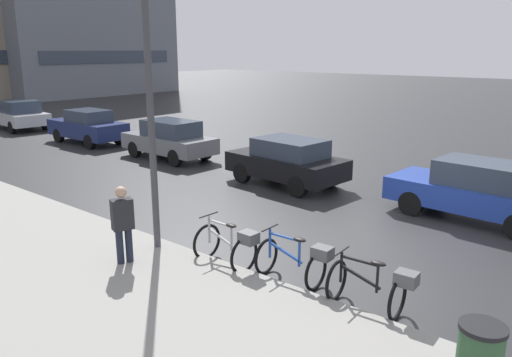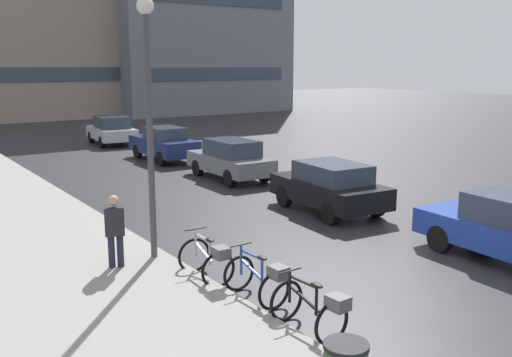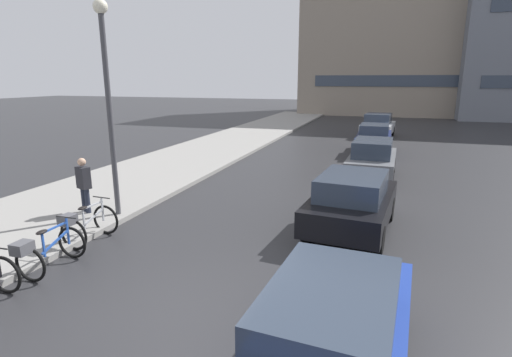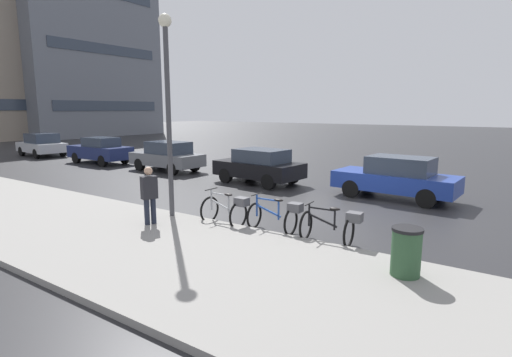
{
  "view_description": "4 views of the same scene",
  "coord_description": "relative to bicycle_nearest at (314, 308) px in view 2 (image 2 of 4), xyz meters",
  "views": [
    {
      "loc": [
        -10.29,
        -4.22,
        4.21
      ],
      "look_at": [
        -1.18,
        3.25,
        1.15
      ],
      "focal_mm": 35.0,
      "sensor_mm": 36.0,
      "label": 1
    },
    {
      "loc": [
        -9.02,
        -7.52,
        4.34
      ],
      "look_at": [
        -0.2,
        5.11,
        1.25
      ],
      "focal_mm": 40.0,
      "sensor_mm": 36.0,
      "label": 2
    },
    {
      "loc": [
        2.98,
        -5.1,
        3.79
      ],
      "look_at": [
        -0.24,
        4.67,
        1.21
      ],
      "focal_mm": 28.0,
      "sensor_mm": 36.0,
      "label": 3
    },
    {
      "loc": [
        -11.85,
        -4.6,
        3.18
      ],
      "look_at": [
        -1.43,
        2.47,
        0.98
      ],
      "focal_mm": 28.0,
      "sensor_mm": 36.0,
      "label": 4
    }
  ],
  "objects": [
    {
      "name": "car_black",
      "position": [
        5.6,
        5.81,
        0.29
      ],
      "size": [
        2.18,
        3.95,
        1.5
      ],
      "color": "black",
      "rests_on": "ground"
    },
    {
      "name": "bicycle_third",
      "position": [
        -0.22,
        2.99,
        0.01
      ],
      "size": [
        0.79,
        1.38,
        0.99
      ],
      "color": "black",
      "rests_on": "ground"
    },
    {
      "name": "car_navy",
      "position": [
        5.68,
        17.13,
        0.3
      ],
      "size": [
        1.71,
        4.11,
        1.55
      ],
      "color": "navy",
      "rests_on": "ground"
    },
    {
      "name": "streetlamp",
      "position": [
        -0.63,
        4.71,
        3.07
      ],
      "size": [
        0.36,
        0.36,
        5.69
      ],
      "color": "#424247",
      "rests_on": "ground"
    },
    {
      "name": "car_silver",
      "position": [
        5.69,
        23.65,
        0.31
      ],
      "size": [
        2.24,
        3.94,
        1.56
      ],
      "color": "#B2B5BA",
      "rests_on": "ground"
    },
    {
      "name": "car_grey",
      "position": [
        5.83,
        11.7,
        0.3
      ],
      "size": [
        1.81,
        4.08,
        1.53
      ],
      "color": "slate",
      "rests_on": "ground"
    },
    {
      "name": "bicycle_nearest",
      "position": [
        0.0,
        0.0,
        0.0
      ],
      "size": [
        0.78,
        1.43,
        0.94
      ],
      "color": "black",
      "rests_on": "ground"
    },
    {
      "name": "building_facade_side",
      "position": [
        20.54,
        40.18,
        9.32
      ],
      "size": [
        16.37,
        7.37,
        19.6
      ],
      "color": "slate",
      "rests_on": "ground"
    },
    {
      "name": "ground_plane",
      "position": [
        3.32,
        1.01,
        -0.48
      ],
      "size": [
        140.0,
        140.0,
        0.0
      ],
      "primitive_type": "plane",
      "color": "#28282B"
    },
    {
      "name": "bicycle_second",
      "position": [
        0.04,
        1.56,
        -0.0
      ],
      "size": [
        0.74,
        1.44,
        0.97
      ],
      "color": "black",
      "rests_on": "ground"
    },
    {
      "name": "pedestrian",
      "position": [
        -1.57,
        4.55,
        0.47
      ],
      "size": [
        0.46,
        0.36,
        1.69
      ],
      "color": "#1E2333",
      "rests_on": "ground"
    }
  ]
}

